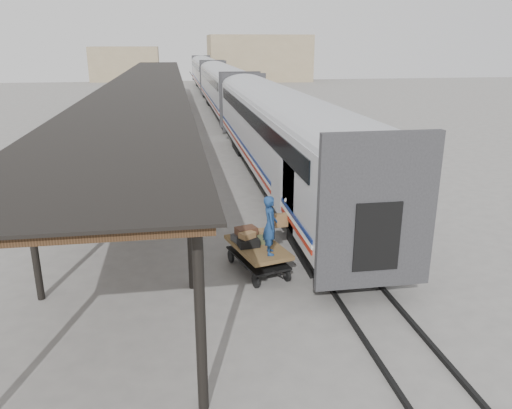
{
  "coord_description": "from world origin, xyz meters",
  "views": [
    {
      "loc": [
        -1.63,
        -14.91,
        6.64
      ],
      "look_at": [
        0.82,
        0.11,
        1.7
      ],
      "focal_mm": 35.0,
      "sensor_mm": 36.0,
      "label": 1
    }
  ],
  "objects": [
    {
      "name": "building_left",
      "position": [
        -10.0,
        82.0,
        3.0
      ],
      "size": [
        12.0,
        8.0,
        6.0
      ],
      "primitive_type": "cube",
      "color": "tan",
      "rests_on": "ground"
    },
    {
      "name": "train",
      "position": [
        3.19,
        33.79,
        2.69
      ],
      "size": [
        3.45,
        76.01,
        4.01
      ],
      "color": "silver",
      "rests_on": "ground"
    },
    {
      "name": "porter",
      "position": [
        0.9,
        -1.89,
        1.72
      ],
      "size": [
        0.45,
        0.65,
        1.73
      ],
      "primitive_type": "imported",
      "rotation": [
        0.0,
        0.0,
        1.51
      ],
      "color": "navy",
      "rests_on": "baggage_cart"
    },
    {
      "name": "pedestrian",
      "position": [
        -3.31,
        17.5,
        0.93
      ],
      "size": [
        1.14,
        0.58,
        1.87
      ],
      "primitive_type": "imported",
      "rotation": [
        0.0,
        0.0,
        3.02
      ],
      "color": "black",
      "rests_on": "ground"
    },
    {
      "name": "luggage_tug",
      "position": [
        -2.22,
        18.1,
        0.63
      ],
      "size": [
        1.3,
        1.73,
        1.37
      ],
      "rotation": [
        0.0,
        0.0,
        -0.25
      ],
      "color": "maroon",
      "rests_on": "ground"
    },
    {
      "name": "ground",
      "position": [
        0.0,
        0.0,
        0.0
      ],
      "size": [
        160.0,
        160.0,
        0.0
      ],
      "primitive_type": "plane",
      "color": "slate",
      "rests_on": "ground"
    },
    {
      "name": "suitcase_stack",
      "position": [
        0.46,
        -0.95,
        1.03
      ],
      "size": [
        1.26,
        1.25,
        0.44
      ],
      "rotation": [
        0.0,
        0.0,
        0.26
      ],
      "color": "#353638",
      "rests_on": "baggage_cart"
    },
    {
      "name": "building_far",
      "position": [
        14.0,
        78.0,
        4.0
      ],
      "size": [
        18.0,
        10.0,
        8.0
      ],
      "primitive_type": "cube",
      "color": "tan",
      "rests_on": "ground"
    },
    {
      "name": "baggage_cart",
      "position": [
        0.65,
        -1.24,
        0.65
      ],
      "size": [
        1.83,
        2.64,
        0.86
      ],
      "rotation": [
        0.0,
        0.0,
        0.26
      ],
      "color": "brown",
      "rests_on": "ground"
    },
    {
      "name": "canopy",
      "position": [
        -3.4,
        24.0,
        4.0
      ],
      "size": [
        4.9,
        64.3,
        4.15
      ],
      "color": "#422B19",
      "rests_on": "ground"
    },
    {
      "name": "rails",
      "position": [
        3.2,
        34.0,
        0.06
      ],
      "size": [
        1.54,
        150.0,
        0.12
      ],
      "color": "black",
      "rests_on": "ground"
    }
  ]
}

